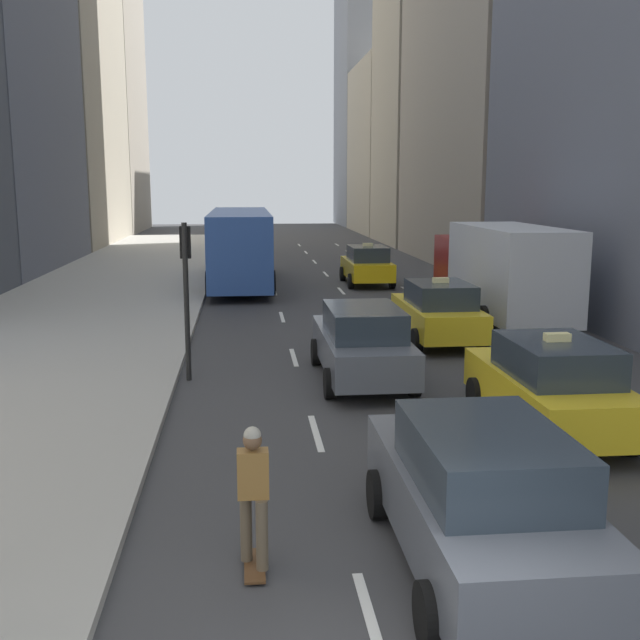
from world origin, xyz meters
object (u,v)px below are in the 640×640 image
sedan_black_near (479,497)px  city_bus (240,245)px  sedan_silver_behind (362,343)px  box_truck (500,270)px  taxi_lead (550,385)px  traffic_light_pole (186,275)px  skateboarder (253,492)px  taxi_third (438,311)px  taxi_second (367,265)px

sedan_black_near → city_bus: 25.68m
sedan_silver_behind → box_truck: 8.92m
taxi_lead → sedan_silver_behind: size_ratio=0.91×
traffic_light_pole → skateboarder: bearing=-81.2°
taxi_third → taxi_lead: bearing=-90.0°
taxi_lead → sedan_black_near: (-2.80, -4.69, 0.03)m
sedan_black_near → sedan_silver_behind: sedan_black_near is taller
sedan_silver_behind → traffic_light_pole: traffic_light_pole is taller
sedan_silver_behind → skateboarder: bearing=-107.2°
sedan_black_near → skateboarder: bearing=173.9°
taxi_third → traffic_light_pole: 7.73m
sedan_silver_behind → traffic_light_pole: (-3.95, 0.51, 1.53)m
taxi_second → city_bus: 5.71m
taxi_lead → box_truck: (2.80, 10.83, 0.83)m
taxi_third → city_bus: size_ratio=0.38×
skateboarder → traffic_light_pole: size_ratio=0.48×
sedan_silver_behind → skateboarder: size_ratio=2.76×
taxi_third → skateboarder: taxi_third is taller
skateboarder → traffic_light_pole: traffic_light_pole is taller
taxi_third → traffic_light_pole: bearing=-152.9°
sedan_silver_behind → skateboarder: skateboarder is taller
box_truck → skateboarder: size_ratio=4.81×
city_bus → taxi_third: bearing=-66.5°
traffic_light_pole → taxi_lead: bearing=-33.4°
taxi_third → city_bus: 14.12m
sedan_silver_behind → skateboarder: 8.74m
taxi_lead → taxi_second: bearing=90.0°
taxi_second → sedan_black_near: size_ratio=0.95×
city_bus → box_truck: (8.41, -9.99, -0.08)m
taxi_lead → taxi_second: same height
taxi_third → sedan_black_near: size_ratio=0.95×
taxi_second → taxi_third: (0.00, -12.38, 0.00)m
taxi_lead → skateboarder: 6.96m
taxi_third → skateboarder: bearing=-113.6°
taxi_second → sedan_silver_behind: taxi_second is taller
taxi_lead → sedan_black_near: 5.46m
taxi_lead → skateboarder: taxi_lead is taller
taxi_lead → city_bus: city_bus is taller
sedan_black_near → sedan_silver_behind: 8.62m
box_truck → traffic_light_pole: size_ratio=2.33×
city_bus → traffic_light_pole: 16.42m
sedan_black_near → city_bus: city_bus is taller
taxi_third → traffic_light_pole: (-6.75, -3.45, 1.53)m
taxi_third → sedan_silver_behind: (-2.80, -3.96, 0.00)m
taxi_lead → sedan_black_near: size_ratio=0.95×
sedan_black_near → traffic_light_pole: (-3.95, 9.14, 1.50)m
skateboarder → taxi_second: bearing=77.7°
sedan_black_near → box_truck: bearing=70.2°
taxi_third → box_truck: (2.80, 2.94, 0.83)m
sedan_black_near → sedan_silver_behind: size_ratio=0.96×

